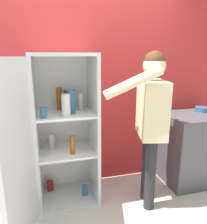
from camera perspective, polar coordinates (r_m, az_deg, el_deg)
The scene contains 5 objects.
wall_back at distance 2.75m, azimuth -5.91°, elevation 6.06°, with size 7.00×0.06×2.55m.
refrigerator at distance 2.40m, azimuth -12.14°, elevation -5.80°, with size 0.89×1.23×1.70m.
person at distance 2.36m, azimuth 12.25°, elevation -0.12°, with size 0.76×0.59×1.72m.
counter at distance 3.22m, azimuth 22.13°, elevation -8.68°, with size 0.77×0.62×0.93m.
bowl at distance 3.27m, azimuth 24.34°, elevation 0.65°, with size 0.18×0.18×0.06m.
Camera 1 is at (-0.43, -1.71, 1.67)m, focal length 35.00 mm.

